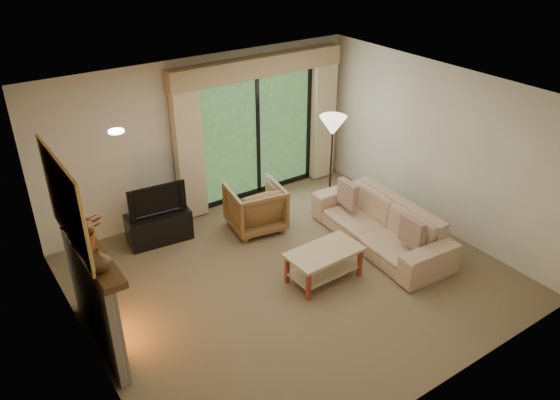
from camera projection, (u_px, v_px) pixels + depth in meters
floor at (292, 277)px, 7.66m from camera, size 5.50×5.50×0.00m
ceiling at (294, 98)px, 6.42m from camera, size 5.50×5.50×0.00m
wall_back at (203, 136)px, 8.86m from camera, size 5.00×0.00×5.00m
wall_front at (445, 296)px, 5.23m from camera, size 5.00×0.00×5.00m
wall_left at (79, 266)px, 5.68m from camera, size 0.00×5.00×5.00m
wall_right at (438, 148)px, 8.41m from camera, size 0.00×5.00×5.00m
fireplace at (94, 298)px, 6.17m from camera, size 0.24×1.70×1.37m
mirror at (65, 202)px, 5.53m from camera, size 0.07×1.45×1.02m
sliding_door at (257, 136)px, 9.41m from camera, size 2.26×0.10×2.16m
curtain_left at (189, 150)px, 8.61m from camera, size 0.45×0.18×2.35m
curtain_right at (323, 117)px, 9.96m from camera, size 0.45×0.18×2.35m
cornice at (259, 66)px, 8.77m from camera, size 3.20×0.24×0.32m
media_console at (159, 227)px, 8.40m from camera, size 1.00×0.52×0.48m
tv at (156, 199)px, 8.16m from camera, size 0.88×0.20×0.51m
armchair at (255, 207)px, 8.66m from camera, size 0.94×0.96×0.76m
sofa at (380, 224)px, 8.26m from camera, size 1.10×2.44×0.70m
pillow_near at (412, 232)px, 7.61m from camera, size 0.14×0.42×0.42m
pillow_far at (348, 194)px, 8.60m from camera, size 0.14×0.43×0.42m
coffee_table at (324, 265)px, 7.52m from camera, size 1.06×0.60×0.47m
floor_lamp at (331, 164)px, 9.06m from camera, size 0.57×0.57×1.65m
vase at (99, 260)px, 5.43m from camera, size 0.28×0.28×0.25m
branches at (83, 230)px, 5.71m from camera, size 0.49×0.45×0.48m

